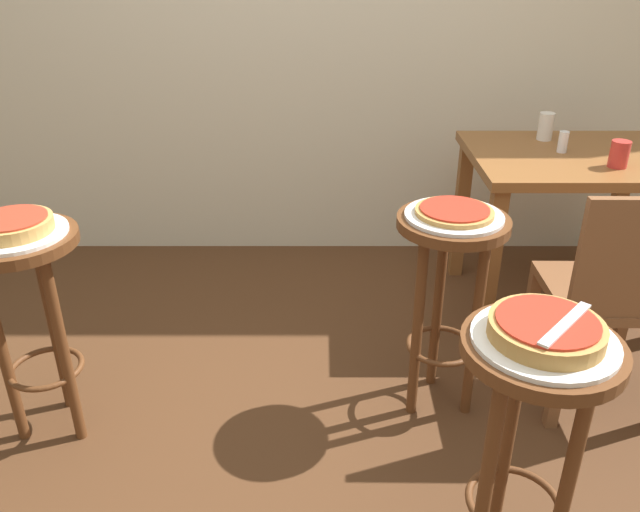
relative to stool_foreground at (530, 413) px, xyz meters
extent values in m
plane|color=#4C2D19|center=(-0.52, 0.40, -0.53)|extent=(6.00, 6.00, 0.00)
cylinder|color=#5B3319|center=(0.00, 0.00, 0.18)|extent=(0.36, 0.36, 0.03)
cylinder|color=#5B3319|center=(0.00, 0.11, -0.18)|extent=(0.04, 0.04, 0.70)
cylinder|color=#5B3319|center=(-0.10, -0.06, -0.18)|extent=(0.04, 0.04, 0.70)
cylinder|color=#5B3319|center=(0.10, -0.06, -0.18)|extent=(0.04, 0.04, 0.70)
torus|color=#5B3319|center=(0.00, 0.00, -0.29)|extent=(0.24, 0.24, 0.02)
cylinder|color=white|center=(0.00, 0.00, 0.21)|extent=(0.32, 0.32, 0.01)
cylinder|color=#B78442|center=(0.00, 0.00, 0.23)|extent=(0.25, 0.25, 0.04)
cylinder|color=red|center=(0.00, 0.00, 0.26)|extent=(0.22, 0.22, 0.01)
cylinder|color=#5B3319|center=(-1.40, 0.56, 0.18)|extent=(0.36, 0.36, 0.03)
cylinder|color=#5B3319|center=(-1.40, 0.67, -0.18)|extent=(0.04, 0.04, 0.70)
cylinder|color=#5B3319|center=(-1.50, 0.51, -0.18)|extent=(0.04, 0.04, 0.70)
cylinder|color=#5B3319|center=(-1.31, 0.51, -0.18)|extent=(0.04, 0.04, 0.70)
torus|color=#5B3319|center=(-1.40, 0.56, -0.29)|extent=(0.24, 0.24, 0.02)
cylinder|color=white|center=(-1.40, 0.56, 0.21)|extent=(0.31, 0.31, 0.01)
cylinder|color=tan|center=(-1.40, 0.56, 0.23)|extent=(0.23, 0.23, 0.04)
cylinder|color=#B23823|center=(-1.40, 0.56, 0.26)|extent=(0.21, 0.21, 0.01)
cylinder|color=#5B3319|center=(-0.07, 0.69, 0.18)|extent=(0.36, 0.36, 0.03)
cylinder|color=#5B3319|center=(-0.07, 0.81, -0.18)|extent=(0.04, 0.04, 0.70)
cylinder|color=#5B3319|center=(-0.17, 0.64, -0.18)|extent=(0.04, 0.04, 0.70)
cylinder|color=#5B3319|center=(0.03, 0.64, -0.18)|extent=(0.04, 0.04, 0.70)
torus|color=#5B3319|center=(-0.07, 0.69, -0.29)|extent=(0.24, 0.24, 0.02)
cylinder|color=silver|center=(-0.07, 0.69, 0.21)|extent=(0.31, 0.31, 0.01)
cylinder|color=#B78442|center=(-0.07, 0.69, 0.22)|extent=(0.25, 0.25, 0.01)
cylinder|color=red|center=(-0.07, 0.69, 0.23)|extent=(0.22, 0.22, 0.01)
cube|color=brown|center=(0.57, 1.39, 0.17)|extent=(0.85, 0.70, 0.04)
cube|color=brown|center=(0.19, 1.09, -0.19)|extent=(0.06, 0.06, 0.68)
cube|color=brown|center=(0.19, 1.69, -0.19)|extent=(0.06, 0.06, 0.68)
cube|color=brown|center=(0.94, 1.69, -0.19)|extent=(0.06, 0.06, 0.68)
cylinder|color=red|center=(0.67, 1.22, 0.24)|extent=(0.07, 0.07, 0.10)
cylinder|color=silver|center=(0.50, 1.59, 0.25)|extent=(0.07, 0.07, 0.12)
cylinder|color=white|center=(0.52, 1.41, 0.23)|extent=(0.04, 0.04, 0.09)
cube|color=brown|center=(0.49, 0.74, -0.10)|extent=(0.40, 0.40, 0.04)
cube|color=brown|center=(0.67, 0.92, -0.32)|extent=(0.04, 0.04, 0.42)
cube|color=brown|center=(0.31, 0.92, -0.32)|extent=(0.04, 0.04, 0.42)
cube|color=brown|center=(0.31, 0.56, -0.32)|extent=(0.04, 0.04, 0.42)
cube|color=silver|center=(0.03, -0.02, 0.26)|extent=(0.17, 0.18, 0.01)
camera|label=1|loc=(-0.49, -1.17, 1.00)|focal=35.92mm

